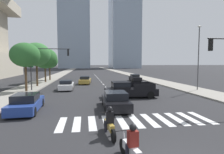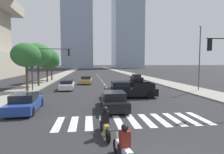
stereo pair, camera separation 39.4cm
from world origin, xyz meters
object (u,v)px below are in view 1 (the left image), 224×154
at_px(motorcycle_trailing, 132,148).
at_px(street_tree_nearest, 25,55).
at_px(motorcycle_third, 109,124).
at_px(sedan_black_3, 115,101).
at_px(street_tree_second, 36,54).
at_px(sedan_white_4, 66,85).
at_px(traffic_signal_far, 46,59).
at_px(sedan_blue_1, 26,103).
at_px(street_tree_third, 45,58).
at_px(sedan_gold_0, 85,80).
at_px(pickup_truck, 128,90).
at_px(sedan_black_2, 135,78).
at_px(street_tree_fourth, 50,61).
at_px(street_lamp_east, 199,53).

xyz_separation_m(motorcycle_trailing, street_tree_nearest, (-8.82, 17.61, 4.01)).
xyz_separation_m(motorcycle_third, sedan_black_3, (1.19, 5.33, 0.04)).
height_order(street_tree_nearest, street_tree_second, street_tree_second).
distance_m(sedan_white_4, traffic_signal_far, 4.35).
distance_m(sedan_blue_1, street_tree_nearest, 10.75).
relative_size(traffic_signal_far, street_tree_third, 0.92).
bearing_deg(sedan_blue_1, street_tree_third, 5.05).
height_order(sedan_gold_0, traffic_signal_far, traffic_signal_far).
height_order(pickup_truck, traffic_signal_far, traffic_signal_far).
height_order(sedan_white_4, street_tree_third, street_tree_third).
bearing_deg(pickup_truck, street_tree_third, -53.71).
bearing_deg(sedan_black_2, sedan_black_3, -17.14).
height_order(pickup_truck, street_tree_second, street_tree_second).
relative_size(motorcycle_trailing, sedan_black_3, 0.46).
bearing_deg(street_tree_second, motorcycle_trailing, -68.91).
distance_m(sedan_white_4, street_tree_third, 11.26).
height_order(motorcycle_third, sedan_gold_0, motorcycle_third).
bearing_deg(motorcycle_third, sedan_black_2, -23.82).
relative_size(sedan_blue_1, sedan_black_3, 1.00).
xyz_separation_m(motorcycle_trailing, motorcycle_third, (-0.44, 2.62, -0.00)).
height_order(pickup_truck, sedan_blue_1, pickup_truck).
xyz_separation_m(traffic_signal_far, street_tree_third, (-2.28, 10.37, 0.41)).
height_order(motorcycle_third, pickup_truck, pickup_truck).
height_order(motorcycle_trailing, street_tree_nearest, street_tree_nearest).
bearing_deg(sedan_gold_0, motorcycle_third, -171.51).
bearing_deg(sedan_black_3, motorcycle_trailing, 176.04).
bearing_deg(street_tree_second, motorcycle_third, -67.52).
bearing_deg(sedan_black_2, street_tree_third, -84.30).
distance_m(sedan_black_2, street_tree_fourth, 17.93).
xyz_separation_m(pickup_truck, street_lamp_east, (10.03, 3.19, 4.05)).
relative_size(sedan_gold_0, sedan_white_4, 1.08).
xyz_separation_m(pickup_truck, traffic_signal_far, (-9.40, 5.98, 3.29)).
bearing_deg(sedan_blue_1, street_tree_second, 8.14).
bearing_deg(street_tree_fourth, sedan_black_3, -69.12).
bearing_deg(street_tree_third, street_lamp_east, -31.23).
distance_m(motorcycle_third, street_tree_second, 22.34).
xyz_separation_m(motorcycle_trailing, street_lamp_east, (12.90, 15.60, 4.28)).
distance_m(sedan_gold_0, sedan_black_2, 10.68).
bearing_deg(street_lamp_east, sedan_black_3, -147.80).
distance_m(street_lamp_east, street_tree_third, 25.39).
distance_m(sedan_gold_0, sedan_white_4, 7.35).
xyz_separation_m(motorcycle_third, sedan_blue_1, (-5.49, 5.43, 0.03)).
height_order(pickup_truck, street_tree_fourth, street_tree_fourth).
distance_m(street_tree_nearest, street_tree_second, 5.27).
relative_size(motorcycle_trailing, street_tree_second, 0.32).
height_order(motorcycle_third, sedan_black_3, motorcycle_third).
relative_size(sedan_blue_1, street_lamp_east, 0.55).
height_order(motorcycle_third, street_lamp_east, street_lamp_east).
height_order(motorcycle_trailing, sedan_white_4, motorcycle_trailing).
bearing_deg(sedan_blue_1, pickup_truck, -66.47).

